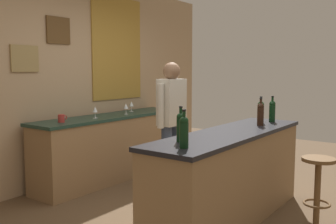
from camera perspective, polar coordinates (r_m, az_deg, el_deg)
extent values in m
plane|color=brown|center=(4.25, 4.19, -14.77)|extent=(10.00, 10.00, 0.00)
cube|color=tan|center=(5.33, -14.54, 4.77)|extent=(6.00, 0.06, 2.80)
cube|color=#997F4C|center=(4.88, -20.74, 7.53)|extent=(0.37, 0.02, 0.32)
cube|color=brown|center=(5.19, -16.17, 11.71)|extent=(0.36, 0.02, 0.34)
cube|color=#A87F33|center=(5.90, -7.61, 9.43)|extent=(1.03, 0.02, 1.54)
cube|color=olive|center=(3.92, 9.27, -9.87)|extent=(2.28, 0.57, 0.88)
cube|color=black|center=(3.82, 9.39, -3.23)|extent=(2.32, 0.60, 0.04)
cube|color=olive|center=(5.42, -8.40, -5.40)|extent=(2.41, 0.53, 0.86)
cube|color=#1E382D|center=(5.35, -8.48, -0.68)|extent=(2.46, 0.56, 0.04)
cylinder|color=#384766|center=(4.78, 1.25, -6.93)|extent=(0.13, 0.13, 0.86)
cylinder|color=#384766|center=(4.62, -0.20, -7.40)|extent=(0.13, 0.13, 0.86)
cube|color=beige|center=(4.59, 0.55, 1.49)|extent=(0.36, 0.20, 0.56)
sphere|color=brown|center=(4.57, 0.55, 6.18)|extent=(0.21, 0.21, 0.21)
cylinder|color=beige|center=(4.77, 2.10, 1.31)|extent=(0.08, 0.08, 0.52)
cylinder|color=beige|center=(4.41, -1.13, 0.91)|extent=(0.08, 0.08, 0.52)
cylinder|color=brown|center=(4.07, 21.52, -11.33)|extent=(0.06, 0.06, 0.65)
torus|color=brown|center=(4.11, 21.46, -12.70)|extent=(0.26, 0.26, 0.02)
cylinder|color=brown|center=(3.99, 21.72, -6.66)|extent=(0.32, 0.32, 0.03)
cylinder|color=black|center=(2.97, 2.42, -3.54)|extent=(0.07, 0.07, 0.20)
sphere|color=black|center=(2.95, 2.43, -1.38)|extent=(0.07, 0.07, 0.07)
cylinder|color=black|center=(2.95, 2.43, -0.76)|extent=(0.03, 0.03, 0.09)
cylinder|color=black|center=(2.94, 2.43, 0.26)|extent=(0.03, 0.03, 0.02)
cylinder|color=black|center=(3.22, 1.92, -2.75)|extent=(0.07, 0.07, 0.20)
sphere|color=black|center=(3.20, 1.93, -0.77)|extent=(0.07, 0.07, 0.07)
cylinder|color=black|center=(3.20, 1.93, -0.19)|extent=(0.03, 0.03, 0.09)
cylinder|color=black|center=(3.19, 1.94, 0.75)|extent=(0.03, 0.03, 0.02)
cylinder|color=black|center=(4.28, 13.73, -0.66)|extent=(0.07, 0.07, 0.20)
sphere|color=black|center=(4.27, 13.77, 0.84)|extent=(0.07, 0.07, 0.07)
cylinder|color=black|center=(4.27, 13.78, 1.28)|extent=(0.03, 0.03, 0.09)
cylinder|color=black|center=(4.26, 13.80, 1.99)|extent=(0.03, 0.03, 0.02)
cylinder|color=black|center=(4.50, 13.76, -0.32)|extent=(0.07, 0.07, 0.20)
sphere|color=black|center=(4.49, 13.80, 1.11)|extent=(0.07, 0.07, 0.07)
cylinder|color=black|center=(4.49, 13.81, 1.52)|extent=(0.03, 0.03, 0.09)
cylinder|color=black|center=(4.48, 13.83, 2.19)|extent=(0.03, 0.03, 0.02)
cylinder|color=black|center=(4.62, 15.39, -0.20)|extent=(0.07, 0.07, 0.20)
sphere|color=black|center=(4.61, 15.43, 1.19)|extent=(0.07, 0.07, 0.07)
cylinder|color=black|center=(4.61, 15.44, 1.60)|extent=(0.03, 0.03, 0.09)
cylinder|color=black|center=(4.60, 15.46, 2.25)|extent=(0.03, 0.03, 0.02)
cylinder|color=silver|center=(5.04, -10.88, -0.90)|extent=(0.06, 0.06, 0.00)
cylinder|color=silver|center=(5.03, -10.89, -0.45)|extent=(0.01, 0.01, 0.07)
cone|color=silver|center=(5.02, -10.91, 0.40)|extent=(0.07, 0.07, 0.08)
cylinder|color=silver|center=(5.43, -6.32, -0.30)|extent=(0.06, 0.06, 0.00)
cylinder|color=silver|center=(5.43, -6.33, 0.12)|extent=(0.01, 0.01, 0.07)
cone|color=silver|center=(5.42, -6.34, 0.91)|extent=(0.07, 0.07, 0.08)
cylinder|color=silver|center=(5.77, -5.52, 0.10)|extent=(0.06, 0.06, 0.00)
cylinder|color=silver|center=(5.77, -5.52, 0.50)|extent=(0.01, 0.01, 0.07)
cone|color=silver|center=(5.76, -5.53, 1.24)|extent=(0.07, 0.07, 0.08)
cylinder|color=#B2332D|center=(4.74, -15.75, -0.93)|extent=(0.08, 0.08, 0.09)
torus|color=#B2332D|center=(4.77, -15.21, -0.81)|extent=(0.06, 0.01, 0.06)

